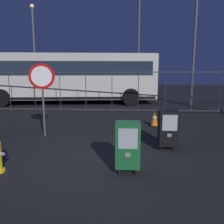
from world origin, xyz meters
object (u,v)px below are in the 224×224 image
(newspaper_box_secondary, at_px, (168,128))
(street_light_near_left, at_px, (195,25))
(bus_far, at_px, (34,75))
(traffic_cone, at_px, (154,119))
(bus_near, at_px, (69,76))
(street_light_far_left, at_px, (34,45))
(newspaper_box_primary, at_px, (128,145))
(street_light_far_right, at_px, (139,33))
(stop_sign, at_px, (42,85))

(newspaper_box_secondary, height_order, street_light_near_left, street_light_near_left)
(bus_far, relative_size, street_light_near_left, 1.35)
(bus_far, height_order, street_light_near_left, street_light_near_left)
(traffic_cone, relative_size, bus_near, 0.05)
(bus_far, distance_m, street_light_far_left, 2.72)
(newspaper_box_primary, distance_m, newspaper_box_secondary, 1.77)
(bus_near, relative_size, street_light_far_right, 1.25)
(bus_near, bearing_deg, bus_far, 127.95)
(street_light_near_left, bearing_deg, stop_sign, -131.72)
(stop_sign, relative_size, traffic_cone, 4.21)
(street_light_near_left, relative_size, street_light_far_right, 0.92)
(newspaper_box_secondary, xyz_separation_m, street_light_far_right, (-0.12, 12.81, 4.30))
(traffic_cone, relative_size, street_light_near_left, 0.07)
(street_light_near_left, height_order, street_light_far_right, street_light_far_right)
(newspaper_box_primary, xyz_separation_m, bus_near, (-3.55, 9.95, 1.14))
(newspaper_box_primary, distance_m, street_light_far_right, 14.90)
(bus_near, height_order, street_light_far_right, street_light_far_right)
(bus_far, distance_m, street_light_near_left, 12.04)
(newspaper_box_secondary, xyz_separation_m, traffic_cone, (-0.02, 2.62, -0.31))
(bus_far, bearing_deg, street_light_far_left, -60.94)
(stop_sign, height_order, street_light_far_left, street_light_far_left)
(newspaper_box_secondary, height_order, traffic_cone, newspaper_box_secondary)
(newspaper_box_primary, xyz_separation_m, bus_far, (-7.16, 13.58, 1.14))
(newspaper_box_primary, xyz_separation_m, street_light_far_left, (-6.42, 11.98, 3.21))
(newspaper_box_secondary, xyz_separation_m, bus_near, (-4.59, 8.53, 1.14))
(stop_sign, xyz_separation_m, bus_far, (-4.62, 11.14, 0.11))
(traffic_cone, distance_m, bus_near, 7.61)
(newspaper_box_secondary, xyz_separation_m, bus_far, (-8.20, 12.15, 1.14))
(stop_sign, bearing_deg, bus_far, 112.51)
(stop_sign, bearing_deg, newspaper_box_primary, -43.81)
(bus_far, xyz_separation_m, street_light_far_right, (8.08, 0.66, 3.16))
(newspaper_box_primary, relative_size, street_light_far_left, 0.16)
(street_light_far_right, bearing_deg, street_light_far_left, -162.87)
(newspaper_box_secondary, distance_m, stop_sign, 3.87)
(newspaper_box_primary, height_order, bus_near, bus_near)
(bus_near, xyz_separation_m, bus_far, (-3.62, 3.63, 0.00))
(street_light_near_left, height_order, street_light_far_left, street_light_near_left)
(street_light_far_left, bearing_deg, street_light_near_left, -13.04)
(street_light_far_left, height_order, street_light_far_right, street_light_far_right)
(stop_sign, height_order, bus_near, bus_near)
(newspaper_box_primary, xyz_separation_m, stop_sign, (-2.54, 2.44, 1.03))
(newspaper_box_secondary, height_order, bus_far, bus_far)
(bus_near, bearing_deg, street_light_near_left, -9.68)
(stop_sign, distance_m, street_light_far_left, 10.52)
(traffic_cone, distance_m, street_light_near_left, 7.55)
(bus_near, height_order, street_light_near_left, street_light_near_left)
(bus_near, xyz_separation_m, street_light_far_right, (4.47, 4.28, 3.16))
(newspaper_box_primary, bearing_deg, street_light_near_left, 68.20)
(newspaper_box_secondary, relative_size, stop_sign, 0.46)
(newspaper_box_secondary, distance_m, street_light_near_left, 9.50)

